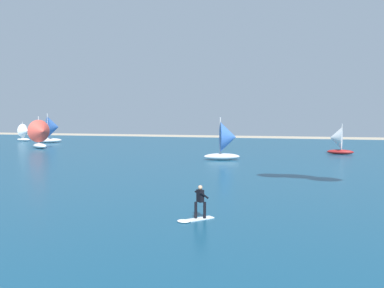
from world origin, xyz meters
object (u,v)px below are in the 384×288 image
object	(u,v)px
sailboat_near_shore	(41,134)
sailboat_outermost	(337,140)
sailboat_anchored_offshore	(52,129)
sailboat_far_left	(227,140)
kitesurfer	(197,207)
sailboat_center_horizon	(25,132)

from	to	relation	value
sailboat_near_shore	sailboat_outermost	bearing A→B (deg)	3.35
sailboat_anchored_offshore	sailboat_near_shore	bearing A→B (deg)	-62.32
sailboat_anchored_offshore	sailboat_far_left	distance (m)	43.97
kitesurfer	sailboat_far_left	size ratio (longest dim) A/B	0.38
sailboat_far_left	sailboat_near_shore	world-z (taller)	sailboat_near_shore
sailboat_center_horizon	sailboat_near_shore	world-z (taller)	sailboat_near_shore
sailboat_outermost	sailboat_center_horizon	world-z (taller)	sailboat_outermost
kitesurfer	sailboat_near_shore	size ratio (longest dim) A/B	0.37
sailboat_far_left	sailboat_outermost	bearing A→B (deg)	43.06
kitesurfer	sailboat_anchored_offshore	size ratio (longest dim) A/B	0.34
sailboat_center_horizon	sailboat_anchored_offshore	bearing A→B (deg)	-18.54
sailboat_center_horizon	sailboat_near_shore	distance (m)	21.93
sailboat_outermost	sailboat_anchored_offshore	size ratio (longest dim) A/B	0.73
sailboat_anchored_offshore	sailboat_center_horizon	size ratio (longest dim) A/B	1.43
sailboat_outermost	sailboat_far_left	distance (m)	16.81
sailboat_anchored_offshore	sailboat_center_horizon	world-z (taller)	sailboat_anchored_offshore
sailboat_far_left	sailboat_center_horizon	bearing A→B (deg)	151.75
kitesurfer	sailboat_center_horizon	world-z (taller)	sailboat_center_horizon
sailboat_outermost	sailboat_near_shore	distance (m)	43.48
sailboat_far_left	sailboat_near_shore	xyz separation A→B (m)	(-31.12, 8.94, 0.05)
sailboat_anchored_offshore	sailboat_outermost	bearing A→B (deg)	-11.91
sailboat_far_left	sailboat_near_shore	size ratio (longest dim) A/B	0.98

